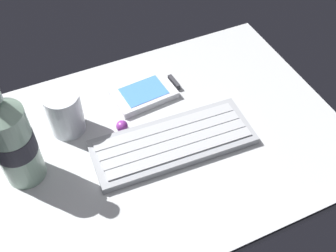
{
  "coord_description": "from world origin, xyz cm",
  "views": [
    {
      "loc": [
        -20.02,
        -43.52,
        58.45
      ],
      "look_at": [
        0.0,
        0.0,
        3.0
      ],
      "focal_mm": 44.15,
      "sensor_mm": 36.0,
      "label": 1
    }
  ],
  "objects_px": {
    "water_bottle": "(12,140)",
    "trackball_mouse": "(122,126)",
    "keyboard": "(174,142)",
    "juice_cup": "(65,114)",
    "handheld_device": "(147,93)"
  },
  "relations": [
    {
      "from": "water_bottle",
      "to": "trackball_mouse",
      "type": "bearing_deg",
      "value": 7.19
    },
    {
      "from": "trackball_mouse",
      "to": "water_bottle",
      "type": "bearing_deg",
      "value": -172.81
    },
    {
      "from": "keyboard",
      "to": "water_bottle",
      "type": "xyz_separation_m",
      "value": [
        -0.25,
        0.05,
        0.08
      ]
    },
    {
      "from": "handheld_device",
      "to": "juice_cup",
      "type": "bearing_deg",
      "value": -173.49
    },
    {
      "from": "water_bottle",
      "to": "trackball_mouse",
      "type": "distance_m",
      "value": 0.2
    },
    {
      "from": "trackball_mouse",
      "to": "keyboard",
      "type": "bearing_deg",
      "value": -44.52
    },
    {
      "from": "juice_cup",
      "to": "keyboard",
      "type": "bearing_deg",
      "value": -35.96
    },
    {
      "from": "handheld_device",
      "to": "trackball_mouse",
      "type": "distance_m",
      "value": 0.1
    },
    {
      "from": "handheld_device",
      "to": "trackball_mouse",
      "type": "height_order",
      "value": "trackball_mouse"
    },
    {
      "from": "water_bottle",
      "to": "trackball_mouse",
      "type": "height_order",
      "value": "water_bottle"
    },
    {
      "from": "water_bottle",
      "to": "trackball_mouse",
      "type": "xyz_separation_m",
      "value": [
        0.18,
        0.02,
        -0.08
      ]
    },
    {
      "from": "juice_cup",
      "to": "trackball_mouse",
      "type": "bearing_deg",
      "value": -27.4
    },
    {
      "from": "keyboard",
      "to": "juice_cup",
      "type": "bearing_deg",
      "value": 144.04
    },
    {
      "from": "juice_cup",
      "to": "handheld_device",
      "type": "bearing_deg",
      "value": 6.51
    },
    {
      "from": "keyboard",
      "to": "water_bottle",
      "type": "distance_m",
      "value": 0.27
    }
  ]
}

